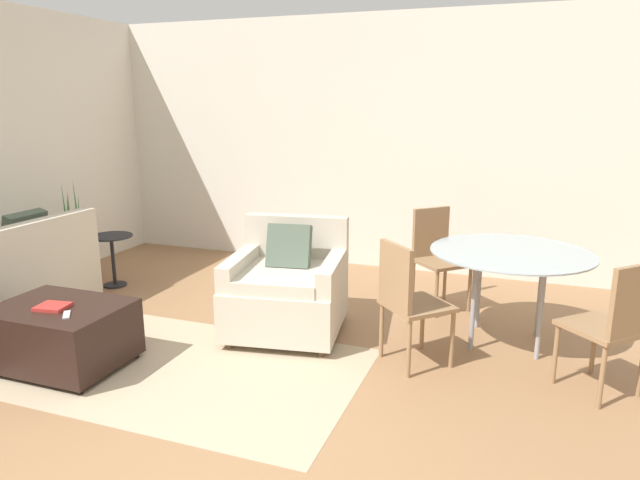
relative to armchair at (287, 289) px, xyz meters
name	(u,v)px	position (x,y,z in m)	size (l,w,h in m)	color
ground_plane	(182,474)	(0.23, -1.89, -0.36)	(20.00, 20.00, 0.00)	#936B47
wall_back	(382,145)	(0.23, 2.12, 1.01)	(12.00, 0.06, 2.75)	silver
area_rug	(160,364)	(-0.62, -0.89, -0.36)	(2.89, 1.57, 0.01)	tan
armchair	(287,289)	(0.00, 0.00, 0.00)	(1.01, 1.03, 0.90)	beige
ottoman	(61,333)	(-1.25, -1.13, -0.11)	(0.89, 0.67, 0.45)	black
book_stack	(53,307)	(-1.25, -1.18, 0.10)	(0.23, 0.20, 0.02)	#B72D28
tv_remote_primary	(67,315)	(-1.06, -1.26, 0.10)	(0.12, 0.14, 0.01)	#B7B7BC
potted_plant	(78,260)	(-2.61, 0.51, -0.14)	(0.40, 0.40, 1.09)	maroon
side_table	(112,250)	(-2.13, 0.48, 0.01)	(0.42, 0.42, 0.53)	black
dining_table	(511,260)	(1.69, 0.38, 0.31)	(1.21, 1.21, 0.74)	#99A8AD
dining_chair_near_left	(407,296)	(1.03, -0.27, 0.16)	(0.59, 0.59, 0.90)	#93704C
dining_chair_near_right	(615,320)	(2.34, -0.27, 0.16)	(0.59, 0.59, 0.90)	#93704C
dining_chair_far_left	(437,251)	(1.03, 1.04, 0.16)	(0.59, 0.59, 0.90)	#93704C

